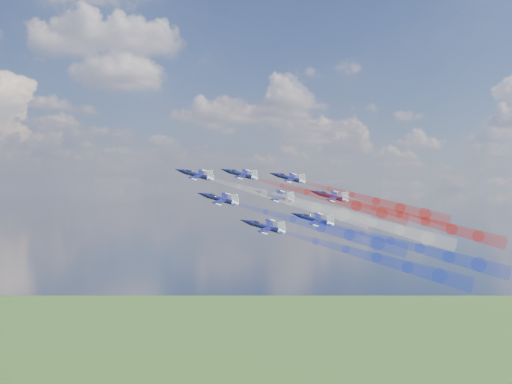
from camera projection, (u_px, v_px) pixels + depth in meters
name	position (u px, v px, depth m)	size (l,w,h in m)	color
jet_lead	(196.00, 175.00, 160.03)	(8.89, 11.11, 2.96)	black
trail_lead	(290.00, 201.00, 156.04)	(3.70, 41.26, 3.70)	white
jet_inner_left	(220.00, 199.00, 149.86)	(8.89, 11.11, 2.96)	black
trail_inner_left	(321.00, 227.00, 145.87)	(3.70, 41.26, 3.70)	#1B36E9
jet_inner_right	(241.00, 174.00, 167.87)	(8.89, 11.11, 2.96)	black
trail_inner_right	(331.00, 199.00, 163.88)	(3.70, 41.26, 3.70)	red
jet_outer_left	(265.00, 227.00, 137.56)	(8.89, 11.11, 2.96)	black
trail_outer_left	(376.00, 258.00, 133.57)	(3.70, 41.26, 3.70)	#1B36E9
jet_center_third	(276.00, 196.00, 158.21)	(8.89, 11.11, 2.96)	black
trail_center_third	(373.00, 223.00, 154.22)	(3.70, 41.26, 3.70)	white
jet_outer_right	(289.00, 178.00, 176.34)	(8.89, 11.11, 2.96)	black
trail_outer_right	(376.00, 201.00, 172.35)	(3.70, 41.26, 3.70)	red
jet_rear_left	(314.00, 219.00, 147.66)	(8.89, 11.11, 2.96)	black
trail_rear_left	(420.00, 249.00, 143.66)	(3.70, 41.26, 3.70)	#1B36E9
jet_rear_right	(331.00, 196.00, 164.51)	(8.89, 11.11, 2.96)	black
trail_rear_right	(425.00, 222.00, 160.52)	(3.70, 41.26, 3.70)	red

